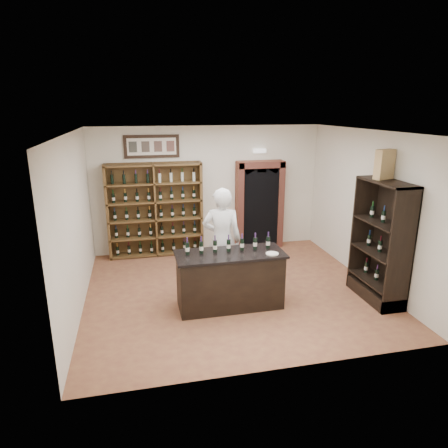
{
  "coord_description": "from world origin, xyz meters",
  "views": [
    {
      "loc": [
        -1.71,
        -6.85,
        3.41
      ],
      "look_at": [
        -0.1,
        0.3,
        1.26
      ],
      "focal_mm": 32.0,
      "sensor_mm": 36.0,
      "label": 1
    }
  ],
  "objects_px": {
    "counter_bottle_0": "(187,248)",
    "tasting_counter": "(230,280)",
    "side_cabinet": "(380,260)",
    "wine_shelf": "(155,210)",
    "shopkeeper": "(222,240)",
    "wine_crate": "(384,164)"
  },
  "relations": [
    {
      "from": "counter_bottle_0",
      "to": "tasting_counter",
      "type": "bearing_deg",
      "value": -8.17
    },
    {
      "from": "side_cabinet",
      "to": "counter_bottle_0",
      "type": "bearing_deg",
      "value": 173.32
    },
    {
      "from": "wine_shelf",
      "to": "shopkeeper",
      "type": "xyz_separation_m",
      "value": [
        1.11,
        -2.25,
        -0.09
      ]
    },
    {
      "from": "counter_bottle_0",
      "to": "shopkeeper",
      "type": "relative_size",
      "value": 0.15
    },
    {
      "from": "tasting_counter",
      "to": "shopkeeper",
      "type": "distance_m",
      "value": 0.85
    },
    {
      "from": "shopkeeper",
      "to": "tasting_counter",
      "type": "bearing_deg",
      "value": 105.42
    },
    {
      "from": "side_cabinet",
      "to": "wine_crate",
      "type": "xyz_separation_m",
      "value": [
        -0.01,
        0.18,
        1.7
      ]
    },
    {
      "from": "wine_shelf",
      "to": "counter_bottle_0",
      "type": "relative_size",
      "value": 7.33
    },
    {
      "from": "side_cabinet",
      "to": "wine_crate",
      "type": "relative_size",
      "value": 4.28
    },
    {
      "from": "wine_crate",
      "to": "shopkeeper",
      "type": "bearing_deg",
      "value": 145.21
    },
    {
      "from": "counter_bottle_0",
      "to": "side_cabinet",
      "type": "relative_size",
      "value": 0.14
    },
    {
      "from": "counter_bottle_0",
      "to": "wine_crate",
      "type": "bearing_deg",
      "value": -3.75
    },
    {
      "from": "tasting_counter",
      "to": "wine_shelf",
      "type": "bearing_deg",
      "value": 110.56
    },
    {
      "from": "wine_shelf",
      "to": "counter_bottle_0",
      "type": "height_order",
      "value": "wine_shelf"
    },
    {
      "from": "counter_bottle_0",
      "to": "wine_crate",
      "type": "relative_size",
      "value": 0.58
    },
    {
      "from": "shopkeeper",
      "to": "wine_crate",
      "type": "distance_m",
      "value": 3.17
    },
    {
      "from": "side_cabinet",
      "to": "shopkeeper",
      "type": "bearing_deg",
      "value": 160.08
    },
    {
      "from": "tasting_counter",
      "to": "counter_bottle_0",
      "type": "distance_m",
      "value": 0.95
    },
    {
      "from": "tasting_counter",
      "to": "counter_bottle_0",
      "type": "xyz_separation_m",
      "value": [
        -0.72,
        0.1,
        0.61
      ]
    },
    {
      "from": "tasting_counter",
      "to": "wine_crate",
      "type": "xyz_separation_m",
      "value": [
        2.72,
        -0.12,
        1.96
      ]
    },
    {
      "from": "tasting_counter",
      "to": "side_cabinet",
      "type": "height_order",
      "value": "side_cabinet"
    },
    {
      "from": "tasting_counter",
      "to": "side_cabinet",
      "type": "xyz_separation_m",
      "value": [
        2.72,
        -0.3,
        0.26
      ]
    }
  ]
}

